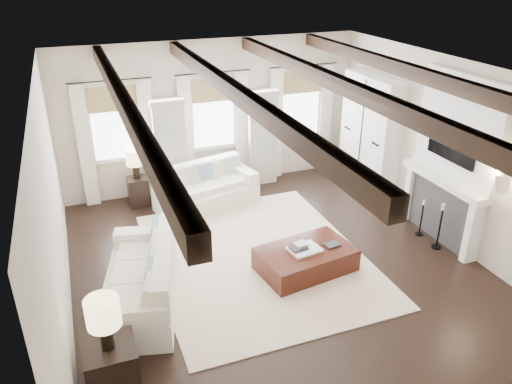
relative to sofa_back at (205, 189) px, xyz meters
name	(u,v)px	position (x,y,z in m)	size (l,w,h in m)	color
ground	(280,272)	(0.49, -2.80, -0.36)	(7.50, 7.50, 0.00)	black
room_shell	(302,141)	(1.24, -1.91, 1.53)	(6.54, 7.54, 3.22)	beige
area_rug	(257,257)	(0.29, -2.28, -0.35)	(3.47, 4.35, 0.02)	beige
sofa_back	(205,189)	(0.00, 0.00, 0.00)	(2.20, 1.37, 0.87)	white
sofa_left	(145,281)	(-1.70, -2.83, 0.03)	(1.52, 2.40, 0.95)	white
ottoman	(305,260)	(0.90, -2.90, -0.16)	(1.52, 0.95, 0.40)	black
tray	(305,249)	(0.86, -2.93, 0.06)	(0.50, 0.38, 0.04)	white
book_lower	(298,248)	(0.76, -2.90, 0.10)	(0.26, 0.20, 0.04)	#262628
book_upper	(301,244)	(0.83, -2.86, 0.14)	(0.22, 0.17, 0.03)	beige
book_loose	(332,245)	(1.35, -2.95, 0.06)	(0.24, 0.18, 0.03)	#262628
side_table_front	(112,366)	(-2.33, -4.30, -0.06)	(0.60, 0.60, 0.60)	black
lamp_front	(103,315)	(-2.33, -4.30, 0.70)	(0.39, 0.39, 0.68)	black
side_table_back	(139,191)	(-1.28, 0.50, -0.06)	(0.40, 0.40, 0.60)	black
lamp_back	(135,159)	(-1.28, 0.50, 0.66)	(0.36, 0.36, 0.62)	black
candlestick_near	(439,230)	(3.39, -3.10, 0.00)	(0.18, 0.18, 0.87)	black
candlestick_far	(421,220)	(3.39, -2.61, -0.06)	(0.14, 0.14, 0.72)	black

